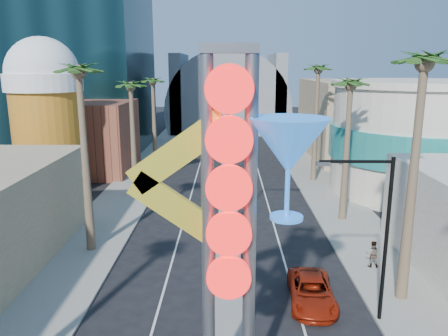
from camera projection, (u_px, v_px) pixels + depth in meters
The scene contains 20 objects.
sidewalk_west at pixel (140, 178), 47.24m from camera, with size 5.00×100.00×0.15m, color gray.
sidewalk_east at pixel (316, 178), 47.08m from camera, with size 5.00×100.00×0.15m, color gray.
median at pixel (228, 171), 50.08m from camera, with size 1.60×84.00×0.15m, color gray.
brick_filler_west at pixel (87, 137), 49.32m from camera, with size 10.00×10.00×8.00m, color brown.
filler_east at pixel (347, 118), 58.56m from camera, with size 10.00×20.00×10.00m, color tan.
beer_mug at pixel (46, 110), 40.66m from camera, with size 7.00×7.00×14.50m.
turquoise_building at pixel (420, 138), 40.96m from camera, with size 16.60×16.60×10.60m.
canopy at pixel (228, 107), 82.22m from camera, with size 22.00×16.00×22.00m.
neon_sign at pixel (254, 209), 14.31m from camera, with size 6.53×2.60×12.55m.
streetlight_0 at pixel (236, 165), 31.46m from camera, with size 3.79×0.25×8.00m.
streetlight_1 at pixel (224, 123), 54.83m from camera, with size 3.79×0.25×8.00m.
streetlight_2 at pixel (377, 226), 19.73m from camera, with size 3.45×0.25×8.00m.
palm_1 at pixel (79, 84), 26.29m from camera, with size 2.40×2.40×12.70m.
palm_2 at pixel (131, 93), 40.22m from camera, with size 2.40×2.40×11.20m.
palm_3 at pixel (153, 87), 51.91m from camera, with size 2.40×2.40×11.20m.
palm_5 at pixel (423, 79), 20.19m from camera, with size 2.40×2.40×13.20m.
palm_6 at pixel (350, 93), 32.18m from camera, with size 2.40×2.40×11.70m.
palm_7 at pixel (318, 77), 43.66m from camera, with size 2.40×2.40×12.70m.
red_pickup at pixel (311, 291), 22.24m from camera, with size 2.20×4.77×1.32m, color #A2210C.
pedestrian_b at pixel (372, 254), 25.98m from camera, with size 0.78×0.61×1.61m, color gray.
Camera 1 is at (-0.04, -10.67, 11.87)m, focal length 35.00 mm.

